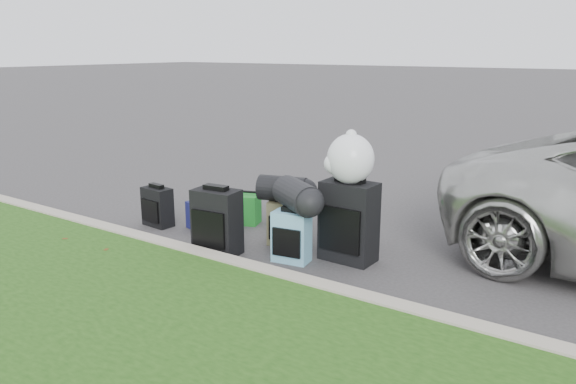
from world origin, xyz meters
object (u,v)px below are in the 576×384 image
Objects in this scene: suitcase_large_black_left at (217,222)px; suitcase_large_black_right at (349,222)px; suitcase_olive at (284,223)px; suitcase_teal at (291,237)px; tote_green at (246,209)px; suitcase_small_black at (158,207)px; tote_navy at (201,215)px.

suitcase_large_black_right is at bearing 20.20° from suitcase_large_black_left.
suitcase_large_black_right reaches higher than suitcase_olive.
tote_green is (-1.20, 0.76, -0.08)m from suitcase_teal.
suitcase_large_black_right is at bearing -31.94° from tote_green.
suitcase_large_black_right is at bearing -23.36° from suitcase_olive.
tote_green is at bearing 44.23° from suitcase_small_black.
suitcase_large_black_right reaches higher than suitcase_teal.
suitcase_olive is at bearing 50.96° from suitcase_large_black_left.
tote_green is at bearing 135.87° from suitcase_olive.
tote_navy is (-0.73, 0.53, -0.19)m from suitcase_large_black_left.
suitcase_small_black is at bearing -142.80° from tote_navy.
suitcase_teal reaches higher than suitcase_small_black.
suitcase_olive is 0.85m from suitcase_large_black_right.
suitcase_large_black_right is 2.24× the size of tote_green.
suitcase_large_black_right is at bearing 29.29° from suitcase_teal.
suitcase_olive is 1.16m from tote_navy.
suitcase_olive reaches higher than tote_green.
tote_green is at bearing 168.23° from suitcase_large_black_right.
suitcase_small_black is 0.90× the size of suitcase_teal.
tote_green is at bearing 138.56° from suitcase_teal.
suitcase_olive reaches higher than tote_navy.
suitcase_large_black_right is 2.49× the size of tote_navy.
suitcase_teal is 1.44× the size of tote_green.
suitcase_small_black is at bearing -159.68° from tote_green.
suitcase_small_black reaches higher than tote_navy.
suitcase_large_black_right is at bearing 11.94° from suitcase_small_black.
suitcase_olive is at bearing 179.06° from suitcase_large_black_right.
suitcase_large_black_left reaches higher than suitcase_olive.
suitcase_teal is at bearing -68.72° from suitcase_olive.
suitcase_teal is (0.37, -0.40, 0.02)m from suitcase_olive.
suitcase_olive is 0.59× the size of suitcase_large_black_right.
suitcase_olive is at bearing 22.13° from tote_navy.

